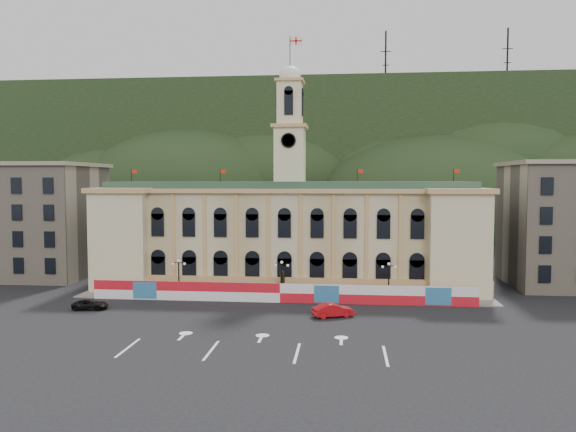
# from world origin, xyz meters

# --- Properties ---
(ground) EXTENTS (260.00, 260.00, 0.00)m
(ground) POSITION_xyz_m (0.00, 0.00, 0.00)
(ground) COLOR black
(ground) RESTS_ON ground
(lane_markings) EXTENTS (26.00, 10.00, 0.02)m
(lane_markings) POSITION_xyz_m (0.00, -5.00, 0.00)
(lane_markings) COLOR white
(lane_markings) RESTS_ON ground
(hill_ridge) EXTENTS (230.00, 80.00, 64.00)m
(hill_ridge) POSITION_xyz_m (0.03, 121.99, 19.48)
(hill_ridge) COLOR black
(hill_ridge) RESTS_ON ground
(city_hall) EXTENTS (56.20, 17.60, 37.10)m
(city_hall) POSITION_xyz_m (0.00, 27.63, 7.85)
(city_hall) COLOR beige
(city_hall) RESTS_ON ground
(side_building_left) EXTENTS (21.00, 17.00, 18.60)m
(side_building_left) POSITION_xyz_m (-43.00, 30.93, 9.33)
(side_building_left) COLOR tan
(side_building_left) RESTS_ON ground
(hoarding_fence) EXTENTS (50.00, 0.44, 2.50)m
(hoarding_fence) POSITION_xyz_m (0.06, 15.07, 1.25)
(hoarding_fence) COLOR red
(hoarding_fence) RESTS_ON ground
(pavement) EXTENTS (56.00, 5.50, 0.16)m
(pavement) POSITION_xyz_m (0.00, 17.75, 0.08)
(pavement) COLOR slate
(pavement) RESTS_ON ground
(statue) EXTENTS (1.40, 1.40, 3.72)m
(statue) POSITION_xyz_m (0.00, 18.00, 1.19)
(statue) COLOR #595651
(statue) RESTS_ON ground
(lamp_left) EXTENTS (1.96, 0.44, 5.15)m
(lamp_left) POSITION_xyz_m (-14.00, 17.00, 3.07)
(lamp_left) COLOR black
(lamp_left) RESTS_ON ground
(lamp_center) EXTENTS (1.96, 0.44, 5.15)m
(lamp_center) POSITION_xyz_m (0.00, 17.00, 3.07)
(lamp_center) COLOR black
(lamp_center) RESTS_ON ground
(lamp_right) EXTENTS (1.96, 0.44, 5.15)m
(lamp_right) POSITION_xyz_m (14.00, 17.00, 3.07)
(lamp_right) COLOR black
(lamp_right) RESTS_ON ground
(red_sedan) EXTENTS (4.92, 5.93, 1.58)m
(red_sedan) POSITION_xyz_m (6.98, 7.99, 0.79)
(red_sedan) COLOR #B10C11
(red_sedan) RESTS_ON ground
(black_suv) EXTENTS (3.13, 4.80, 1.18)m
(black_suv) POSITION_xyz_m (-22.65, 8.78, 0.59)
(black_suv) COLOR black
(black_suv) RESTS_ON ground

